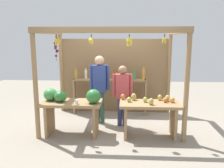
# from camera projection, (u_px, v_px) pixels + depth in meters

# --- Properties ---
(ground_plane) EXTENTS (12.00, 12.00, 0.00)m
(ground_plane) POSITION_uv_depth(u_px,v_px,m) (112.00, 123.00, 5.98)
(ground_plane) COLOR gray
(ground_plane) RESTS_ON ground
(market_stall) EXTENTS (3.19, 2.10, 2.33)m
(market_stall) POSITION_uv_depth(u_px,v_px,m) (113.00, 67.00, 6.17)
(market_stall) COLOR #99754C
(market_stall) RESTS_ON ground
(fruit_counter_left) EXTENTS (1.35, 0.64, 1.05)m
(fruit_counter_left) POSITION_uv_depth(u_px,v_px,m) (71.00, 105.00, 5.16)
(fruit_counter_left) COLOR #99754C
(fruit_counter_left) RESTS_ON ground
(fruit_counter_right) EXTENTS (1.30, 0.64, 0.91)m
(fruit_counter_right) POSITION_uv_depth(u_px,v_px,m) (149.00, 111.00, 5.11)
(fruit_counter_right) COLOR #99754C
(fruit_counter_right) RESTS_ON ground
(bottle_shelf_unit) EXTENTS (2.04, 0.22, 1.35)m
(bottle_shelf_unit) POSITION_uv_depth(u_px,v_px,m) (110.00, 86.00, 6.57)
(bottle_shelf_unit) COLOR #99754C
(bottle_shelf_unit) RESTS_ON ground
(vendor_man) EXTENTS (0.48, 0.23, 1.70)m
(vendor_man) POSITION_uv_depth(u_px,v_px,m) (100.00, 83.00, 5.82)
(vendor_man) COLOR #305447
(vendor_man) RESTS_ON ground
(vendor_woman) EXTENTS (0.48, 0.20, 1.48)m
(vendor_woman) POSITION_uv_depth(u_px,v_px,m) (122.00, 91.00, 5.66)
(vendor_woman) COLOR navy
(vendor_woman) RESTS_ON ground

